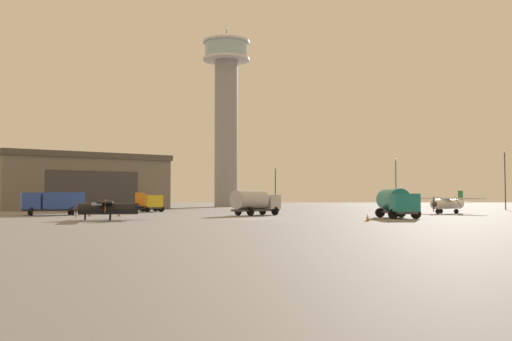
{
  "coord_description": "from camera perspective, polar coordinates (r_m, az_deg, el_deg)",
  "views": [
    {
      "loc": [
        -2.08,
        -58.36,
        2.09
      ],
      "look_at": [
        0.48,
        25.62,
        6.04
      ],
      "focal_mm": 40.85,
      "sensor_mm": 36.0,
      "label": 1
    }
  ],
  "objects": [
    {
      "name": "traffic_cone_near_right",
      "position": [
        68.85,
        -15.98,
        -4.07
      ],
      "size": [
        0.36,
        0.36,
        0.62
      ],
      "color": "black",
      "rests_on": "ground_plane"
    },
    {
      "name": "airplane_white",
      "position": [
        81.32,
        18.27,
        -3.02
      ],
      "size": [
        8.13,
        8.81,
        3.05
      ],
      "rotation": [
        0.0,
        0.0,
        3.85
      ],
      "color": "white",
      "rests_on": "ground_plane"
    },
    {
      "name": "truck_box_blue",
      "position": [
        74.36,
        -19.26,
        -2.91
      ],
      "size": [
        7.55,
        5.34,
        2.75
      ],
      "rotation": [
        0.0,
        0.0,
        3.58
      ],
      "color": "#38383D",
      "rests_on": "ground_plane"
    },
    {
      "name": "control_tower",
      "position": [
        138.36,
        -2.94,
        6.35
      ],
      "size": [
        11.04,
        11.04,
        43.29
      ],
      "color": "gray",
      "rests_on": "ground_plane"
    },
    {
      "name": "truck_fuel_tanker_teal",
      "position": [
        61.78,
        13.57,
        -3.0
      ],
      "size": [
        3.51,
        7.01,
        3.04
      ],
      "rotation": [
        0.0,
        0.0,
        4.76
      ],
      "color": "#38383D",
      "rests_on": "ground_plane"
    },
    {
      "name": "light_post_west",
      "position": [
        109.24,
        23.2,
        -0.44
      ],
      "size": [
        0.44,
        0.44,
        10.21
      ],
      "color": "#38383D",
      "rests_on": "ground_plane"
    },
    {
      "name": "truck_fuel_tanker_silver",
      "position": [
        69.31,
        -0.12,
        -3.06
      ],
      "size": [
        6.19,
        5.96,
        2.97
      ],
      "rotation": [
        0.0,
        0.0,
        0.75
      ],
      "color": "#38383D",
      "rests_on": "ground_plane"
    },
    {
      "name": "truck_flatbed_yellow",
      "position": [
        87.72,
        -10.09,
        -3.22
      ],
      "size": [
        4.35,
        6.95,
        2.48
      ],
      "rotation": [
        0.0,
        0.0,
        5.03
      ],
      "color": "#38383D",
      "rests_on": "ground_plane"
    },
    {
      "name": "hangar",
      "position": [
        112.13,
        -17.41,
        -1.11
      ],
      "size": [
        36.57,
        34.33,
        9.85
      ],
      "rotation": [
        0.0,
        0.0,
        -0.99
      ],
      "color": "#6B665B",
      "rests_on": "ground_plane"
    },
    {
      "name": "traffic_cone_near_left",
      "position": [
        53.15,
        10.87,
        -4.53
      ],
      "size": [
        0.36,
        0.36,
        0.68
      ],
      "color": "black",
      "rests_on": "ground_plane"
    },
    {
      "name": "light_post_east",
      "position": [
        108.57,
        1.91,
        -1.31
      ],
      "size": [
        0.44,
        0.44,
        7.77
      ],
      "color": "#38383D",
      "rests_on": "ground_plane"
    },
    {
      "name": "light_post_north",
      "position": [
        115.29,
        13.54,
        -0.85
      ],
      "size": [
        0.44,
        0.44,
        9.58
      ],
      "color": "#38383D",
      "rests_on": "ground_plane"
    },
    {
      "name": "ground_plane",
      "position": [
        58.44,
        0.3,
        -4.74
      ],
      "size": [
        400.0,
        400.0,
        0.0
      ],
      "primitive_type": "plane",
      "color": "slate"
    },
    {
      "name": "traffic_cone_mid_apron",
      "position": [
        67.7,
        -13.27,
        -4.11
      ],
      "size": [
        0.36,
        0.36,
        0.67
      ],
      "color": "black",
      "rests_on": "ground_plane"
    },
    {
      "name": "airplane_black",
      "position": [
        56.37,
        -14.17,
        -3.51
      ],
      "size": [
        6.87,
        8.79,
        2.59
      ],
      "rotation": [
        0.0,
        0.0,
        3.34
      ],
      "color": "black",
      "rests_on": "ground_plane"
    }
  ]
}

